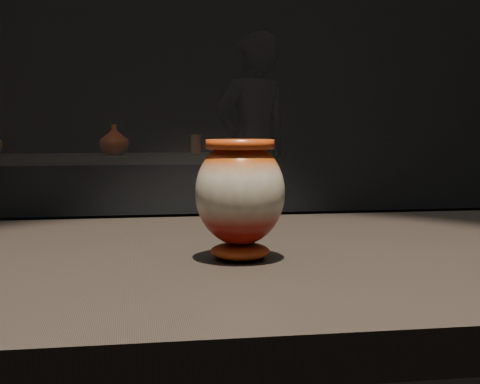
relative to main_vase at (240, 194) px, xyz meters
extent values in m
cube|color=black|center=(-0.09, 5.05, 0.61)|extent=(8.00, 3.20, 0.04)
cube|color=black|center=(-0.09, 0.05, -0.12)|extent=(2.00, 0.80, 0.05)
ellipsoid|color=maroon|center=(0.00, 0.00, -0.08)|extent=(0.11, 0.11, 0.02)
ellipsoid|color=beige|center=(0.00, 0.00, 0.00)|extent=(0.16, 0.16, 0.15)
cylinder|color=#B84811|center=(0.00, 0.00, 0.07)|extent=(0.12, 0.12, 0.01)
cube|color=black|center=(-0.45, 3.48, -0.12)|extent=(2.00, 0.60, 0.05)
cube|color=black|center=(0.40, 3.48, -0.57)|extent=(0.08, 0.50, 0.85)
imported|color=maroon|center=(-0.26, 3.44, 0.00)|extent=(0.21, 0.21, 0.19)
cylinder|color=#8E4314|center=(0.26, 3.49, -0.03)|extent=(0.07, 0.07, 0.13)
imported|color=black|center=(0.78, 4.21, -0.09)|extent=(0.77, 0.63, 1.80)
camera|label=1|loc=(-0.15, -0.92, 0.10)|focal=50.00mm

